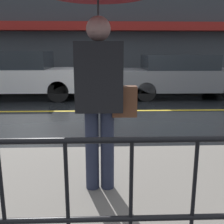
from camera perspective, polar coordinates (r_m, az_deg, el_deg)
name	(u,v)px	position (r m, az deg, el deg)	size (l,w,h in m)	color
ground_plane	(116,111)	(7.01, 0.84, 0.26)	(80.00, 80.00, 0.00)	black
sidewalk_near	(137,197)	(2.86, 5.52, -17.87)	(28.00, 2.59, 0.14)	slate
sidewalk_far	(111,88)	(11.00, -0.23, 5.25)	(28.00, 1.92, 0.14)	slate
lane_marking	(116,111)	(7.01, 0.84, 0.29)	(25.20, 0.12, 0.01)	gold
building_storefront	(110,32)	(12.01, -0.41, 16.97)	(28.00, 0.85, 4.74)	#383D42
railing_foreground	(163,191)	(1.64, 10.97, -16.56)	(12.00, 0.04, 0.92)	black
pedestrian	(99,24)	(2.53, -2.85, 18.58)	(1.00, 1.00, 2.12)	#23283D
car_white	(19,75)	(9.48, -19.61, 7.68)	(4.50, 1.88, 1.56)	silver
car_grey	(181,76)	(9.46, 14.78, 7.66)	(4.46, 1.86, 1.45)	slate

